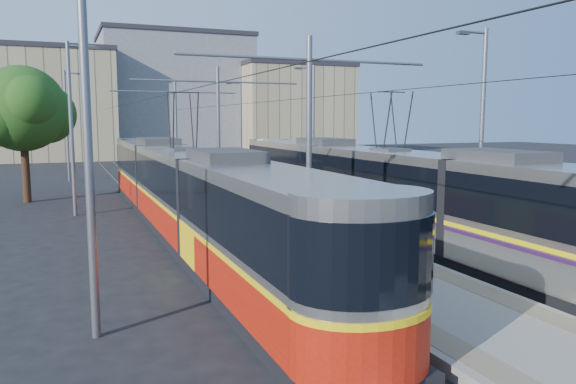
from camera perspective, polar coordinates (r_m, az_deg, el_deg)
name	(u,v)px	position (r m, az deg, el deg)	size (l,w,h in m)	color
ground	(454,320)	(13.42, 16.56, -12.38)	(160.00, 160.00, 0.00)	black
platform	(235,206)	(28.31, -5.38, -1.46)	(4.00, 50.00, 0.30)	gray
tactile_strip_left	(207,205)	(27.91, -8.24, -1.31)	(0.70, 50.00, 0.01)	gray
tactile_strip_right	(262,202)	(28.73, -2.62, -0.99)	(0.70, 50.00, 0.01)	gray
rails	(235,209)	(28.33, -5.38, -1.73)	(8.71, 70.00, 0.03)	gray
tram_left	(184,191)	(22.24, -10.47, 0.10)	(2.43, 29.68, 5.50)	black
tram_right	(389,188)	(21.83, 10.24, 0.37)	(2.43, 28.48, 5.50)	black
catenary	(252,119)	(25.26, -3.63, 7.46)	(9.20, 70.00, 7.00)	slate
street_lamps	(214,125)	(31.83, -7.56, 6.77)	(15.18, 38.22, 8.00)	slate
shelter	(242,182)	(28.24, -4.71, 1.04)	(0.69, 1.00, 2.06)	black
tree	(28,110)	(33.69, -24.86, 7.54)	(5.07, 4.68, 7.36)	#382314
building_left	(39,104)	(69.86, -23.97, 8.14)	(16.32, 12.24, 12.41)	tan
building_centre	(174,95)	(75.19, -11.49, 9.59)	(18.36, 14.28, 15.21)	gray
building_right	(292,110)	(73.38, 0.36, 8.37)	(14.28, 10.20, 11.58)	tan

